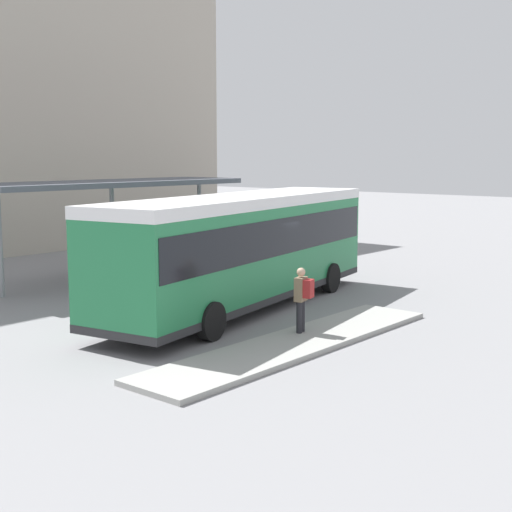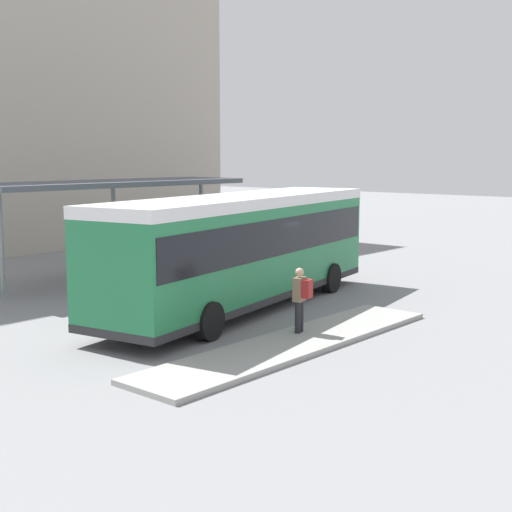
{
  "view_description": "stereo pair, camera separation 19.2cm",
  "coord_description": "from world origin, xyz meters",
  "px_view_note": "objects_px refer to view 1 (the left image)",
  "views": [
    {
      "loc": [
        -15.13,
        -13.26,
        4.36
      ],
      "look_at": [
        0.56,
        0.0,
        1.46
      ],
      "focal_mm": 50.0,
      "sensor_mm": 36.0,
      "label": 1
    },
    {
      "loc": [
        -15.0,
        -13.41,
        4.36
      ],
      "look_at": [
        0.56,
        0.0,
        1.46
      ],
      "focal_mm": 50.0,
      "sensor_mm": 36.0,
      "label": 2
    }
  ],
  "objects_px": {
    "bicycle_red": "(280,252)",
    "pedestrian_waiting": "(302,296)",
    "city_bus": "(243,243)",
    "bicycle_green": "(296,254)",
    "potted_planter_near_shelter": "(156,270)",
    "bicycle_black": "(262,251)"
  },
  "relations": [
    {
      "from": "bicycle_green",
      "to": "potted_planter_near_shelter",
      "type": "xyz_separation_m",
      "value": [
        -7.5,
        0.15,
        0.25
      ]
    },
    {
      "from": "city_bus",
      "to": "bicycle_red",
      "type": "distance_m",
      "value": 9.72
    },
    {
      "from": "bicycle_green",
      "to": "potted_planter_near_shelter",
      "type": "relative_size",
      "value": 1.36
    },
    {
      "from": "bicycle_green",
      "to": "bicycle_black",
      "type": "xyz_separation_m",
      "value": [
        -0.15,
        1.69,
        0.01
      ]
    },
    {
      "from": "bicycle_green",
      "to": "bicycle_red",
      "type": "distance_m",
      "value": 0.85
    },
    {
      "from": "bicycle_green",
      "to": "city_bus",
      "type": "bearing_deg",
      "value": 125.51
    },
    {
      "from": "pedestrian_waiting",
      "to": "bicycle_red",
      "type": "relative_size",
      "value": 0.98
    },
    {
      "from": "bicycle_red",
      "to": "potted_planter_near_shelter",
      "type": "distance_m",
      "value": 7.6
    },
    {
      "from": "pedestrian_waiting",
      "to": "bicycle_red",
      "type": "distance_m",
      "value": 12.83
    },
    {
      "from": "city_bus",
      "to": "potted_planter_near_shelter",
      "type": "relative_size",
      "value": 10.33
    },
    {
      "from": "pedestrian_waiting",
      "to": "bicycle_green",
      "type": "xyz_separation_m",
      "value": [
        9.66,
        7.49,
        -0.69
      ]
    },
    {
      "from": "bicycle_red",
      "to": "bicycle_black",
      "type": "relative_size",
      "value": 1.02
    },
    {
      "from": "city_bus",
      "to": "bicycle_black",
      "type": "bearing_deg",
      "value": 26.32
    },
    {
      "from": "pedestrian_waiting",
      "to": "bicycle_green",
      "type": "height_order",
      "value": "pedestrian_waiting"
    },
    {
      "from": "bicycle_green",
      "to": "bicycle_black",
      "type": "bearing_deg",
      "value": 13.01
    },
    {
      "from": "city_bus",
      "to": "bicycle_red",
      "type": "relative_size",
      "value": 7.14
    },
    {
      "from": "bicycle_red",
      "to": "bicycle_black",
      "type": "xyz_separation_m",
      "value": [
        -0.21,
        0.84,
        -0.01
      ]
    },
    {
      "from": "city_bus",
      "to": "potted_planter_near_shelter",
      "type": "distance_m",
      "value": 4.61
    },
    {
      "from": "bicycle_green",
      "to": "bicycle_black",
      "type": "height_order",
      "value": "bicycle_black"
    },
    {
      "from": "bicycle_red",
      "to": "pedestrian_waiting",
      "type": "bearing_deg",
      "value": 124.11
    },
    {
      "from": "pedestrian_waiting",
      "to": "bicycle_green",
      "type": "relative_size",
      "value": 1.04
    },
    {
      "from": "city_bus",
      "to": "bicycle_green",
      "type": "bearing_deg",
      "value": 17.21
    }
  ]
}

